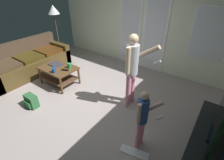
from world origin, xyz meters
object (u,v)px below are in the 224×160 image
at_px(leather_couch, 29,63).
at_px(cup_by_laptop, 69,66).
at_px(loose_keyboard, 134,152).
at_px(tv_stand, 206,146).
at_px(flat_screen_tv, 220,115).
at_px(floor_lamp, 54,12).
at_px(cup_near_edge, 54,70).
at_px(laptop_closed, 56,64).
at_px(backpack, 31,101).
at_px(coffee_table, 59,72).
at_px(person_adult, 132,66).
at_px(person_child, 143,116).
at_px(tv_remote_black, 65,70).

relative_size(leather_couch, cup_by_laptop, 17.88).
bearing_deg(loose_keyboard, tv_stand, 32.99).
xyz_separation_m(flat_screen_tv, floor_lamp, (-4.88, 1.31, 0.58)).
bearing_deg(cup_near_edge, laptop_closed, 137.47).
height_order(flat_screen_tv, backpack, flat_screen_tv).
height_order(coffee_table, person_adult, person_adult).
relative_size(floor_lamp, cup_by_laptop, 13.28).
relative_size(tv_stand, flat_screen_tv, 1.45).
bearing_deg(leather_couch, laptop_closed, 9.23).
relative_size(coffee_table, cup_by_laptop, 7.07).
xyz_separation_m(coffee_table, tv_stand, (3.41, -0.09, -0.10)).
relative_size(laptop_closed, cup_near_edge, 2.82).
relative_size(floor_lamp, laptop_closed, 4.90).
bearing_deg(floor_lamp, laptop_closed, -41.43).
bearing_deg(backpack, floor_lamp, 128.25).
relative_size(tv_stand, laptop_closed, 4.66).
relative_size(person_adult, backpack, 5.31).
bearing_deg(loose_keyboard, leather_couch, 171.47).
distance_m(coffee_table, person_child, 2.58).
bearing_deg(tv_remote_black, floor_lamp, 121.70).
distance_m(loose_keyboard, laptop_closed, 2.83).
bearing_deg(backpack, tv_remote_black, 88.45).
bearing_deg(person_child, leather_couch, 174.29).
bearing_deg(person_adult, coffee_table, -169.58).
bearing_deg(laptop_closed, person_adult, 13.93).
relative_size(coffee_table, flat_screen_tv, 0.81).
distance_m(person_child, laptop_closed, 2.74).
xyz_separation_m(coffee_table, person_adult, (1.86, 0.34, 0.58)).
distance_m(tv_stand, laptop_closed, 3.58).
xyz_separation_m(leather_couch, tv_remote_black, (1.43, 0.10, 0.17)).
height_order(leather_couch, flat_screen_tv, flat_screen_tv).
bearing_deg(tv_stand, backpack, -164.90).
bearing_deg(loose_keyboard, floor_lamp, 154.90).
bearing_deg(backpack, person_adult, 38.44).
relative_size(person_adult, cup_by_laptop, 12.31).
relative_size(person_adult, person_child, 1.45).
bearing_deg(flat_screen_tv, leather_couch, -179.86).
relative_size(person_child, laptop_closed, 3.14).
bearing_deg(person_adult, backpack, -141.56).
height_order(laptop_closed, cup_by_laptop, cup_by_laptop).
xyz_separation_m(flat_screen_tv, tv_remote_black, (-3.14, 0.09, -0.37)).
height_order(coffee_table, person_child, person_child).
distance_m(coffee_table, flat_screen_tv, 3.44).
height_order(laptop_closed, cup_near_edge, cup_near_edge).
relative_size(flat_screen_tv, laptop_closed, 3.21).
bearing_deg(flat_screen_tv, laptop_closed, 177.54).
height_order(tv_stand, person_child, person_child).
distance_m(floor_lamp, laptop_closed, 1.99).
xyz_separation_m(leather_couch, tv_stand, (4.58, 0.01, -0.06)).
bearing_deg(loose_keyboard, backpack, -172.78).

